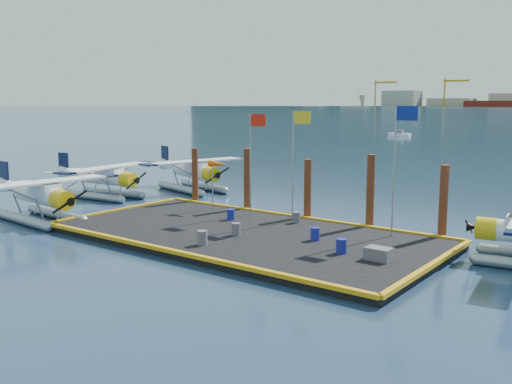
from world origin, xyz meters
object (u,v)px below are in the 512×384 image
drum_4 (315,234)px  flagpole_yellow (296,149)px  seaplane_c (194,173)px  piling_2 (308,192)px  seaplane_a (42,198)px  piling_0 (195,178)px  drum_2 (341,246)px  drum_0 (231,215)px  piling_4 (443,205)px  flagpole_red (253,148)px  windsock (218,165)px  flagpole_blue (398,151)px  seaplane_b (106,180)px  drum_3 (202,238)px  drum_1 (236,229)px  piling_1 (247,182)px  crate (379,254)px  piling_3 (370,194)px  drum_5 (296,217)px

drum_4 → flagpole_yellow: (-3.18, 3.09, 3.80)m
seaplane_c → piling_2: size_ratio=2.50×
piling_2 → seaplane_a: bearing=-143.9°
flagpole_yellow → seaplane_a: bearing=-149.3°
seaplane_a → piling_0: 10.00m
drum_2 → drum_0: bearing=162.9°
piling_4 → drum_2: bearing=-111.7°
flagpole_red → windsock: 2.97m
windsock → flagpole_blue: bearing=-0.0°
seaplane_b → flagpole_yellow: bearing=83.9°
seaplane_b → flagpole_red: (13.83, -0.08, 3.00)m
seaplane_a → flagpole_blue: size_ratio=1.45×
drum_2 → piling_0: size_ratio=0.16×
drum_3 → piling_4: 12.16m
seaplane_c → drum_0: (10.60, -8.25, -0.76)m
piling_2 → drum_1: bearing=-93.2°
piling_2 → seaplane_c: bearing=160.5°
piling_2 → seaplane_b: bearing=-174.8°
piling_1 → seaplane_c: bearing=152.1°
drum_4 → windsock: bearing=160.9°
seaplane_b → drum_3: 17.79m
crate → piling_3: bearing=119.1°
drum_0 → flagpole_red: flagpole_red is taller
drum_3 → flagpole_blue: 10.46m
drum_5 → flagpole_yellow: size_ratio=0.10×
drum_2 → drum_5: drum_2 is taller
drum_1 → piling_3: 7.73m
crate → piling_4: bearing=84.4°
seaplane_b → piling_2: size_ratio=2.38×
flagpole_yellow → piling_3: (3.80, 1.60, -2.36)m
drum_0 → flagpole_red: bearing=82.5°
drum_2 → piling_2: 8.33m
drum_1 → flagpole_yellow: size_ratio=0.10×
piling_4 → drum_5: bearing=-166.6°
flagpole_blue → piling_4: bearing=41.6°
drum_1 → drum_2: drum_2 is taller
seaplane_c → flagpole_red: size_ratio=1.58×
seaplane_c → crate: (21.03, -10.93, -0.79)m
crate → flagpole_yellow: bearing=148.0°
seaplane_b → piling_4: bearing=87.7°
seaplane_c → drum_3: 18.98m
drum_2 → piling_3: 6.43m
crate → flagpole_yellow: (-7.20, 4.49, 3.84)m
piling_4 → piling_0: bearing=180.0°
piling_1 → crate: bearing=-27.1°
drum_5 → piling_3: size_ratio=0.14×
seaplane_a → piling_2: (12.72, 9.27, 0.45)m
flagpole_red → drum_5: bearing=-3.8°
windsock → piling_1: (1.03, 1.60, -1.13)m
drum_5 → piling_1: piling_1 is taller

